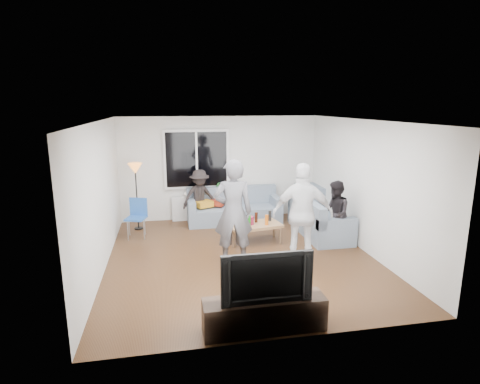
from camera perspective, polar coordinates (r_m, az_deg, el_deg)
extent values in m
cube|color=#56351C|center=(7.63, 0.11, -9.62)|extent=(5.00, 5.50, 0.04)
cube|color=white|center=(7.06, 0.12, 10.60)|extent=(5.00, 5.50, 0.04)
cube|color=silver|center=(9.92, -2.94, 3.55)|extent=(5.00, 0.04, 2.60)
cube|color=silver|center=(4.65, 6.70, -7.31)|extent=(5.00, 0.04, 2.60)
cube|color=silver|center=(7.20, -19.97, -0.75)|extent=(0.04, 5.50, 2.60)
cube|color=silver|center=(8.09, 17.93, 0.83)|extent=(0.04, 5.50, 2.60)
cube|color=white|center=(9.74, -6.40, 4.80)|extent=(1.62, 0.06, 1.47)
cube|color=black|center=(9.70, -6.38, 4.77)|extent=(1.50, 0.02, 1.35)
cube|color=white|center=(9.69, -6.38, 4.76)|extent=(0.05, 0.03, 1.35)
cube|color=silver|center=(9.95, -6.21, -2.32)|extent=(1.30, 0.12, 0.62)
imported|color=#2B6C2C|center=(9.85, -3.43, 0.48)|extent=(0.22, 0.20, 0.35)
imported|color=white|center=(9.80, -7.82, -0.19)|extent=(0.17, 0.17, 0.17)
cube|color=slate|center=(10.23, 10.93, -1.39)|extent=(0.85, 0.85, 0.85)
cube|color=orange|center=(9.52, -5.32, -1.74)|extent=(0.48, 0.45, 0.14)
cube|color=maroon|center=(9.63, -3.39, -1.53)|extent=(0.46, 0.44, 0.13)
cube|color=#966C48|center=(8.35, 2.17, -6.02)|extent=(1.18, 0.77, 0.40)
cylinder|color=maroon|center=(8.24, 1.47, -4.18)|extent=(0.17, 0.17, 0.17)
imported|color=#4F4E54|center=(7.04, -1.01, -3.01)|extent=(0.75, 0.52, 1.95)
imported|color=silver|center=(7.17, 9.19, -3.21)|extent=(1.18, 0.73, 1.87)
imported|color=black|center=(8.22, 13.77, -3.14)|extent=(0.66, 0.77, 1.37)
imported|color=black|center=(9.52, -5.93, -0.74)|extent=(0.97, 0.70, 1.35)
cube|color=#322419|center=(5.30, 3.58, -17.49)|extent=(1.60, 0.40, 0.44)
imported|color=black|center=(5.04, 3.67, -12.01)|extent=(1.17, 0.15, 0.67)
cylinder|color=black|center=(8.49, 4.41, -3.50)|extent=(0.07, 0.07, 0.23)
cylinder|color=black|center=(8.37, 2.39, -3.73)|extent=(0.07, 0.07, 0.22)
cylinder|color=#167918|center=(8.11, 1.31, -4.24)|extent=(0.08, 0.08, 0.23)
cylinder|color=#C85911|center=(8.21, 3.94, -4.10)|extent=(0.07, 0.07, 0.22)
cylinder|color=orange|center=(8.29, -0.17, -3.88)|extent=(0.07, 0.07, 0.22)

